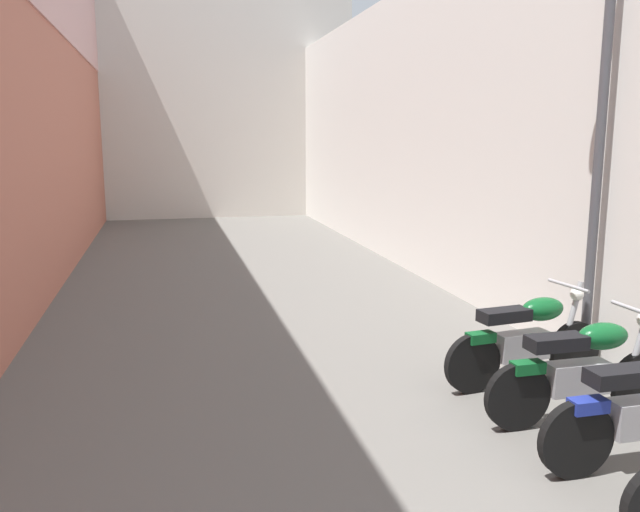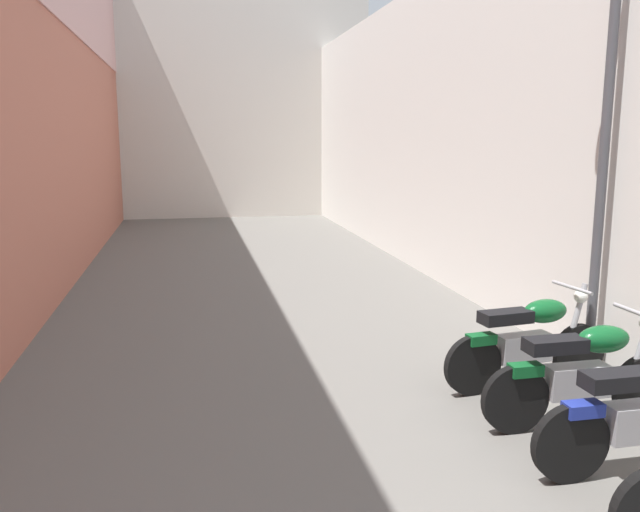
% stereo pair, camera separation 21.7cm
% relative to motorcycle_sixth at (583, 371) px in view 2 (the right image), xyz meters
% --- Properties ---
extents(ground_plane, '(37.25, 37.25, 0.00)m').
position_rel_motorcycle_sixth_xyz_m(ground_plane, '(-2.17, 3.23, -0.50)').
color(ground_plane, '#66635E').
extents(building_left, '(0.45, 21.25, 7.83)m').
position_rel_motorcycle_sixth_xyz_m(building_left, '(-5.47, 5.20, 3.45)').
color(building_left, '#B76651').
rests_on(building_left, ground).
extents(building_right, '(0.45, 21.25, 5.25)m').
position_rel_motorcycle_sixth_xyz_m(building_right, '(1.14, 5.23, 2.12)').
color(building_right, silver).
rests_on(building_right, ground).
extents(building_far_end, '(9.21, 2.00, 6.96)m').
position_rel_motorcycle_sixth_xyz_m(building_far_end, '(-2.17, 16.86, 2.98)').
color(building_far_end, beige).
rests_on(building_far_end, ground).
extents(motorcycle_sixth, '(1.85, 0.58, 1.04)m').
position_rel_motorcycle_sixth_xyz_m(motorcycle_sixth, '(0.00, 0.00, 0.00)').
color(motorcycle_sixth, black).
rests_on(motorcycle_sixth, ground).
extents(motorcycle_seventh, '(1.85, 0.58, 1.04)m').
position_rel_motorcycle_sixth_xyz_m(motorcycle_seventh, '(-0.00, 0.92, 0.00)').
color(motorcycle_seventh, black).
rests_on(motorcycle_seventh, ground).
extents(street_lamp, '(0.79, 0.18, 4.34)m').
position_rel_motorcycle_sixth_xyz_m(street_lamp, '(0.69, 1.08, 2.06)').
color(street_lamp, '#47474C').
rests_on(street_lamp, ground).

